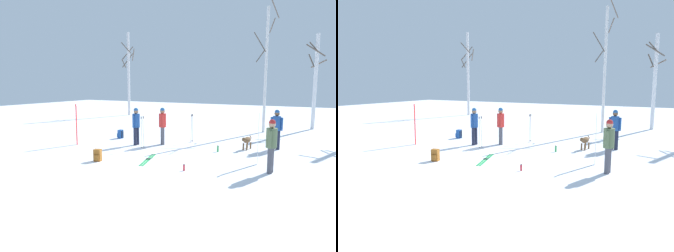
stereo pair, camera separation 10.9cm
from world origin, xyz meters
The scene contains 18 objects.
ground_plane centered at (0.00, 0.00, 0.00)m, with size 60.00×60.00×0.00m, color white.
person_0 centered at (4.05, 4.38, 0.98)m, with size 0.52×0.34×1.72m.
person_1 centered at (4.47, 0.66, 0.98)m, with size 0.34×0.52×1.72m.
person_2 centered at (-0.75, 3.01, 0.98)m, with size 0.34×0.44×1.72m.
person_3 centered at (-1.77, 2.35, 0.98)m, with size 0.34×0.52×1.72m.
dog centered at (2.96, 3.77, 0.39)m, with size 0.32×0.89×0.57m.
ski_pair_planted_0 centered at (3.87, 1.57, 0.90)m, with size 0.07×0.26×1.82m.
ski_pair_planted_1 centered at (-4.24, 1.13, 0.94)m, with size 0.11×0.18×1.88m.
ski_pair_lying_0 centered at (0.16, 0.24, 0.01)m, with size 0.65×1.76×0.05m.
ski_poles_0 centered at (0.22, 4.16, 0.73)m, with size 0.07×0.23×1.36m.
ski_poles_1 centered at (-1.05, 1.75, 0.76)m, with size 0.07×0.26×1.42m.
backpack_0 centered at (-1.37, -0.77, 0.21)m, with size 0.30×0.33×0.44m.
backpack_1 centered at (-3.45, 3.38, 0.21)m, with size 0.30×0.27×0.44m.
water_bottle_0 centered at (1.95, -0.42, 0.10)m, with size 0.07×0.07×0.22m.
water_bottle_1 centered at (2.01, 2.76, 0.12)m, with size 0.08×0.08×0.26m.
birch_tree_0 centered at (-9.76, 13.09, 3.73)m, with size 1.40×1.37×7.13m.
birch_tree_1 centered at (2.66, 8.86, 3.66)m, with size 1.30×1.29×7.21m.
birch_tree_2 centered at (5.10, 11.54, 3.00)m, with size 1.17×1.20×5.75m.
Camera 2 is at (6.14, -9.13, 2.84)m, focal length 32.72 mm.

